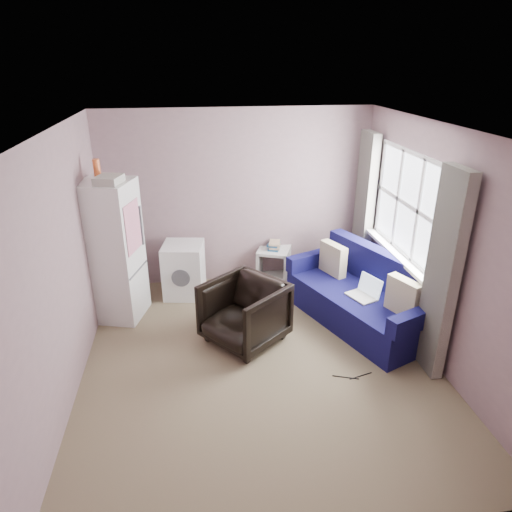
{
  "coord_description": "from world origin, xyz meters",
  "views": [
    {
      "loc": [
        -0.65,
        -4.15,
        3.1
      ],
      "look_at": [
        0.05,
        0.6,
        1.0
      ],
      "focal_mm": 32.0,
      "sensor_mm": 36.0,
      "label": 1
    }
  ],
  "objects": [
    {
      "name": "room",
      "position": [
        0.02,
        0.01,
        1.25
      ],
      "size": [
        3.84,
        4.24,
        2.54
      ],
      "color": "#7E6D52",
      "rests_on": "ground"
    },
    {
      "name": "armchair",
      "position": [
        -0.12,
        0.4,
        0.42
      ],
      "size": [
        1.1,
        1.1,
        0.83
      ],
      "primitive_type": "imported",
      "rotation": [
        0.0,
        0.0,
        -0.88
      ],
      "color": "black",
      "rests_on": "ground"
    },
    {
      "name": "fridge",
      "position": [
        -1.65,
        1.24,
        0.9
      ],
      "size": [
        0.76,
        0.75,
        2.02
      ],
      "rotation": [
        0.0,
        0.0,
        -0.28
      ],
      "color": "white",
      "rests_on": "ground"
    },
    {
      "name": "washing_machine",
      "position": [
        -0.81,
        1.68,
        0.39
      ],
      "size": [
        0.61,
        0.61,
        0.76
      ],
      "rotation": [
        0.0,
        0.0,
        -0.16
      ],
      "color": "white",
      "rests_on": "ground"
    },
    {
      "name": "side_table",
      "position": [
        0.52,
        1.95,
        0.29
      ],
      "size": [
        0.58,
        0.58,
        0.62
      ],
      "rotation": [
        0.0,
        0.0,
        -0.37
      ],
      "color": "silver",
      "rests_on": "ground"
    },
    {
      "name": "sofa",
      "position": [
        1.42,
        0.63,
        0.32
      ],
      "size": [
        1.59,
        2.17,
        0.88
      ],
      "rotation": [
        0.0,
        0.0,
        0.39
      ],
      "color": "#11104D",
      "rests_on": "ground"
    },
    {
      "name": "window_dressing",
      "position": [
        1.78,
        0.7,
        1.11
      ],
      "size": [
        0.17,
        2.62,
        2.18
      ],
      "color": "white",
      "rests_on": "ground"
    },
    {
      "name": "floor_cables",
      "position": [
        0.93,
        -0.44,
        0.01
      ],
      "size": [
        0.43,
        0.1,
        0.01
      ],
      "rotation": [
        0.0,
        0.0,
        0.0
      ],
      "color": "black",
      "rests_on": "ground"
    }
  ]
}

